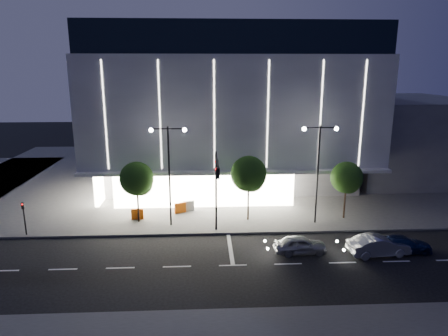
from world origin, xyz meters
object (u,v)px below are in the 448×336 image
tree_left (137,180)px  ped_signal_far (24,215)px  car_lead (300,245)px  barrier_d (189,206)px  car_third (403,244)px  barrier_a (137,214)px  street_lamp_west (169,162)px  barrier_c (180,208)px  tree_mid (249,176)px  traffic_mast (217,180)px  tree_right (347,179)px  street_lamp_east (318,160)px  car_second (378,246)px

tree_left → ped_signal_far: bearing=-164.4°
car_lead → barrier_d: (-8.83, 9.40, -0.03)m
car_third → barrier_a: (-21.41, 7.57, 0.02)m
street_lamp_west → ped_signal_far: 12.76m
street_lamp_west → barrier_d: (1.43, 3.63, -5.31)m
tree_left → barrier_c: size_ratio=5.20×
tree_mid → barrier_c: 7.66m
car_lead → barrier_d: 12.90m
car_third → barrier_c: 19.76m
traffic_mast → tree_right: traffic_mast is taller
street_lamp_west → barrier_a: street_lamp_west is taller
tree_mid → barrier_c: tree_mid is taller
street_lamp_west → barrier_d: bearing=68.4°
street_lamp_west → street_lamp_east: 13.00m
traffic_mast → street_lamp_west: bearing=146.4°
traffic_mast → barrier_c: bearing=120.2°
street_lamp_west → barrier_d: 6.59m
ped_signal_far → tree_right: tree_right is taller
tree_mid → car_lead: (3.24, -6.79, -3.65)m
barrier_a → barrier_c: 4.14m
street_lamp_east → car_second: size_ratio=1.95×
traffic_mast → tree_mid: bearing=50.6°
car_lead → car_third: car_lead is taller
car_third → barrier_d: bearing=59.4°
barrier_c → car_second: bearing=-54.6°
tree_right → barrier_a: tree_right is taller
barrier_d → tree_right: bearing=-23.0°
street_lamp_west → barrier_d: street_lamp_west is taller
street_lamp_west → car_lead: (10.26, -5.77, -5.28)m
street_lamp_west → tree_right: street_lamp_west is taller
street_lamp_west → barrier_a: (-3.21, 1.59, -5.31)m
traffic_mast → ped_signal_far: (-16.00, 1.16, -3.14)m
tree_mid → tree_right: (9.00, -0.00, -0.45)m
barrier_a → barrier_d: 5.07m
traffic_mast → car_third: 15.23m
tree_mid → barrier_a: bearing=176.8°
ped_signal_far → car_second: ped_signal_far is taller
ped_signal_far → tree_mid: tree_mid is taller
tree_left → car_third: bearing=-18.3°
tree_right → barrier_a: 19.52m
car_second → barrier_a: size_ratio=4.20×
street_lamp_east → tree_left: street_lamp_east is taller
tree_left → barrier_a: 3.44m
tree_right → barrier_d: 15.17m
street_lamp_west → barrier_c: street_lamp_west is taller
car_second → barrier_c: (-15.42, 9.48, -0.11)m
tree_mid → barrier_d: bearing=155.0°
tree_left → barrier_d: bearing=30.6°
car_second → tree_right: bearing=-6.2°
traffic_mast → tree_left: size_ratio=1.24×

